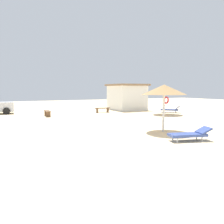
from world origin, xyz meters
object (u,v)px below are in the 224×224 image
(parasol_4, at_px, (165,90))
(bench_1, at_px, (102,109))
(lounger_4, at_px, (171,109))
(beach_cabana, at_px, (127,97))
(lounger_3, at_px, (190,134))
(parasol_3, at_px, (164,90))
(bench_0, at_px, (47,112))

(parasol_4, height_order, bench_1, parasol_4)
(lounger_4, xyz_separation_m, beach_cabana, (-2.36, 4.80, 1.16))
(parasol_4, height_order, lounger_3, parasol_4)
(parasol_3, xyz_separation_m, parasol_4, (5.63, 6.84, -0.00))
(beach_cabana, bearing_deg, bench_1, -154.99)
(parasol_4, relative_size, lounger_4, 1.49)
(lounger_4, xyz_separation_m, bench_0, (-11.73, 2.23, 0.03))
(lounger_3, relative_size, lounger_4, 1.11)
(bench_0, xyz_separation_m, bench_1, (5.55, 0.79, 0.00))
(lounger_4, relative_size, bench_1, 1.18)
(parasol_3, distance_m, bench_1, 11.12)
(parasol_3, bearing_deg, lounger_3, -98.13)
(parasol_3, relative_size, bench_1, 1.69)
(bench_0, bearing_deg, lounger_3, -71.81)
(lounger_3, xyz_separation_m, bench_1, (1.47, 13.21, 0.04))
(parasol_4, bearing_deg, beach_cabana, 96.63)
(parasol_4, bearing_deg, bench_1, 137.98)
(beach_cabana, bearing_deg, lounger_3, -109.42)
(bench_0, xyz_separation_m, beach_cabana, (9.36, 2.57, 1.14))
(bench_1, bearing_deg, beach_cabana, 25.01)
(parasol_3, height_order, bench_0, parasol_3)
(lounger_4, height_order, bench_0, lounger_4)
(parasol_3, xyz_separation_m, bench_1, (1.14, 10.88, -1.96))
(lounger_4, relative_size, bench_0, 1.19)
(parasol_3, height_order, parasol_4, parasol_3)
(lounger_3, relative_size, beach_cabana, 0.48)
(bench_1, bearing_deg, parasol_3, -95.97)
(parasol_4, relative_size, lounger_3, 1.33)
(lounger_3, height_order, beach_cabana, beach_cabana)
(bench_1, bearing_deg, parasol_4, -42.02)
(bench_0, bearing_deg, beach_cabana, 15.32)
(bench_0, bearing_deg, parasol_4, -17.97)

